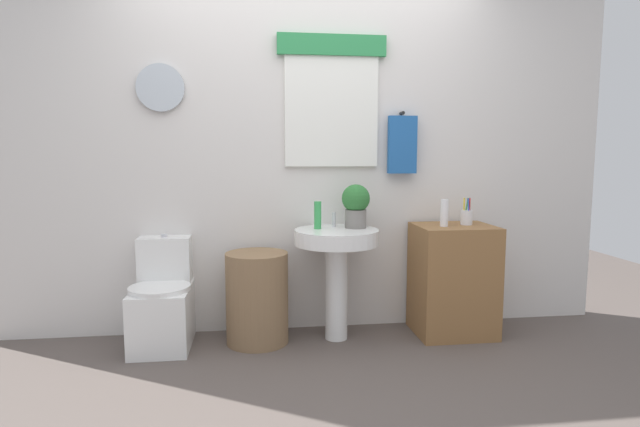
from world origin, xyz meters
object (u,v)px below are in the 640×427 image
(potted_plant, at_px, (356,204))
(laundry_hamper, at_px, (257,298))
(toilet, at_px, (163,304))
(soap_bottle, at_px, (318,215))
(pedestal_sink, at_px, (336,255))
(lotion_bottle, at_px, (444,213))
(wooden_cabinet, at_px, (453,280))
(toothbrush_cup, at_px, (467,217))

(potted_plant, bearing_deg, laundry_hamper, -174.87)
(toilet, bearing_deg, soap_bottle, 1.04)
(pedestal_sink, bearing_deg, potted_plant, 23.20)
(potted_plant, bearing_deg, pedestal_sink, -156.80)
(laundry_hamper, distance_m, potted_plant, 0.91)
(soap_bottle, distance_m, lotion_bottle, 0.85)
(pedestal_sink, bearing_deg, laundry_hamper, 180.00)
(toilet, height_order, laundry_hamper, toilet)
(toilet, bearing_deg, laundry_hamper, -2.97)
(soap_bottle, xyz_separation_m, potted_plant, (0.26, 0.01, 0.07))
(laundry_hamper, xyz_separation_m, wooden_cabinet, (1.35, 0.00, 0.08))
(soap_bottle, height_order, toothbrush_cup, toothbrush_cup)
(lotion_bottle, bearing_deg, pedestal_sink, 176.84)
(wooden_cabinet, relative_size, soap_bottle, 4.13)
(toilet, xyz_separation_m, potted_plant, (1.28, 0.03, 0.63))
(pedestal_sink, xyz_separation_m, wooden_cabinet, (0.82, 0.00, -0.20))
(laundry_hamper, bearing_deg, toilet, 177.03)
(toilet, xyz_separation_m, laundry_hamper, (0.61, -0.03, 0.03))
(toilet, relative_size, potted_plant, 2.41)
(pedestal_sink, distance_m, toothbrush_cup, 0.94)
(lotion_bottle, distance_m, toothbrush_cup, 0.20)
(pedestal_sink, relative_size, wooden_cabinet, 0.98)
(laundry_hamper, distance_m, toothbrush_cup, 1.53)
(pedestal_sink, relative_size, potted_plant, 2.53)
(laundry_hamper, relative_size, wooden_cabinet, 0.79)
(soap_bottle, bearing_deg, laundry_hamper, -173.03)
(soap_bottle, bearing_deg, wooden_cabinet, -3.06)
(laundry_hamper, relative_size, soap_bottle, 3.28)
(toilet, distance_m, soap_bottle, 1.16)
(lotion_bottle, bearing_deg, toilet, 177.80)
(potted_plant, height_order, lotion_bottle, potted_plant)
(wooden_cabinet, bearing_deg, potted_plant, 174.93)
(laundry_hamper, distance_m, wooden_cabinet, 1.35)
(wooden_cabinet, height_order, toothbrush_cup, toothbrush_cup)
(soap_bottle, bearing_deg, toilet, -178.96)
(potted_plant, bearing_deg, toilet, -178.73)
(potted_plant, relative_size, lotion_bottle, 1.62)
(potted_plant, relative_size, toothbrush_cup, 1.59)
(wooden_cabinet, bearing_deg, soap_bottle, 176.94)
(pedestal_sink, bearing_deg, toilet, 178.41)
(toilet, height_order, toothbrush_cup, toothbrush_cup)
(laundry_hamper, relative_size, lotion_bottle, 3.31)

